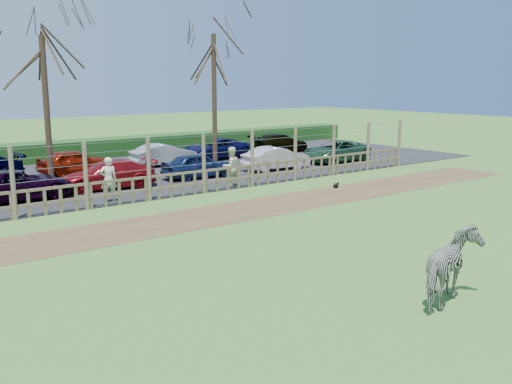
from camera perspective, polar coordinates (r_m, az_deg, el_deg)
ground at (r=16.05m, az=2.60°, el=-5.66°), size 120.00×120.00×0.00m
dirt_strip at (r=19.59m, az=-5.89°, el=-2.59°), size 34.00×2.80×0.01m
asphalt at (r=28.43m, az=-16.52°, el=1.35°), size 44.00×13.00×0.04m
hedge at (r=34.93m, az=-20.72°, el=3.72°), size 46.00×2.00×1.10m
fence at (r=22.42m, az=-10.63°, el=1.12°), size 30.16×0.16×2.50m
tree_mid at (r=26.46m, az=-20.43°, el=10.97°), size 4.80×4.80×6.83m
tree_right at (r=30.81m, az=-4.23°, el=12.26°), size 4.80×4.80×7.35m
zebra at (r=12.65m, az=19.08°, el=-7.17°), size 2.06×1.42×1.59m
visitor_a at (r=22.47m, az=-14.54°, el=1.23°), size 0.71×0.54×1.72m
visitor_b at (r=24.98m, az=-2.51°, el=2.55°), size 0.85×0.67×1.72m
crow at (r=25.04m, az=8.00°, el=0.66°), size 0.30×0.22×0.25m
car_2 at (r=23.88m, az=-22.83°, el=0.64°), size 4.33×2.02×1.20m
car_3 at (r=25.25m, az=-14.64°, el=1.69°), size 4.30×2.15×1.20m
car_4 at (r=27.29m, az=-5.81°, el=2.68°), size 3.57×1.55×1.20m
car_5 at (r=29.65m, az=2.00°, el=3.41°), size 3.71×1.49×1.20m
car_6 at (r=32.87m, az=7.99°, el=4.07°), size 4.38×2.14×1.20m
car_10 at (r=29.87m, az=-17.77°, el=2.94°), size 3.63×1.70×1.20m
car_11 at (r=31.39m, az=-9.21°, el=3.70°), size 3.67×1.34×1.20m
car_12 at (r=33.81m, az=-4.11°, el=4.35°), size 4.52×2.48×1.20m
car_13 at (r=36.76m, az=2.36°, el=4.92°), size 4.14×1.70×1.20m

